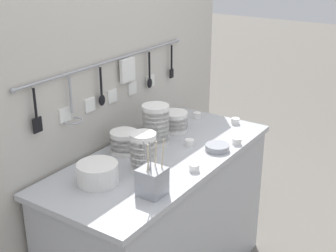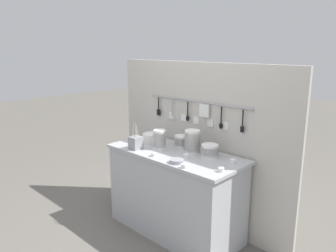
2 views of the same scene
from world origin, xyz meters
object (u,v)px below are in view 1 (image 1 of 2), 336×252
plate_stack (98,173)px  cup_edge_far (235,121)px  bowl_stack_wide_centre (124,142)px  bowl_stack_nested_right (174,121)px  cutlery_caddy (152,181)px  cup_by_caddy (197,115)px  bowl_stack_tall_left (143,152)px  steel_mixing_bowl (217,147)px  cup_mid_row (189,143)px  cup_front_right (237,141)px  cup_front_left (194,168)px  bowl_stack_back_corner (156,124)px

plate_stack → cup_edge_far: (1.04, -0.19, -0.03)m
bowl_stack_wide_centre → bowl_stack_nested_right: bowl_stack_wide_centre is taller
cutlery_caddy → cup_by_caddy: (0.94, 0.32, -0.05)m
bowl_stack_tall_left → cup_by_caddy: 0.79m
cup_by_caddy → bowl_stack_wide_centre: bearing=175.0°
steel_mixing_bowl → cup_mid_row: (-0.03, 0.16, 0.00)m
cutlery_caddy → cup_edge_far: cutlery_caddy is taller
cup_mid_row → steel_mixing_bowl: bearing=-79.0°
bowl_stack_tall_left → bowl_stack_nested_right: (0.51, 0.16, -0.04)m
steel_mixing_bowl → cup_edge_far: size_ratio=2.59×
bowl_stack_nested_right → bowl_stack_wide_centre: bearing=172.2°
cup_front_right → cutlery_caddy: bearing=174.7°
cup_front_left → cup_by_caddy: bearing=29.5°
cup_front_left → bowl_stack_nested_right: bearing=43.9°
plate_stack → cutlery_caddy: size_ratio=0.72×
bowl_stack_tall_left → cup_by_caddy: size_ratio=3.89×
cutlery_caddy → cup_front_left: 0.31m
steel_mixing_bowl → cup_by_caddy: bearing=43.2°
cup_front_right → cup_by_caddy: bearing=59.4°
cutlery_caddy → cup_front_right: 0.71m
bowl_stack_nested_right → cup_front_right: size_ratio=3.15×
cup_front_right → steel_mixing_bowl: bearing=158.7°
bowl_stack_back_corner → bowl_stack_tall_left: bearing=-155.0°
plate_stack → cup_front_left: size_ratio=3.82×
plate_stack → cup_front_right: plate_stack is taller
cup_front_right → cup_edge_far: 0.31m
steel_mixing_bowl → cup_by_caddy: cup_by_caddy is taller
bowl_stack_tall_left → bowl_stack_back_corner: bearing=25.0°
cup_by_caddy → cup_edge_far: (0.05, -0.25, 0.00)m
bowl_stack_tall_left → plate_stack: bowl_stack_tall_left is taller
plate_stack → cutlery_caddy: 0.28m
cup_front_left → cup_edge_far: same height
bowl_stack_back_corner → bowl_stack_nested_right: bowl_stack_back_corner is taller
plate_stack → cup_mid_row: 0.61m
bowl_stack_tall_left → cup_edge_far: bearing=-6.6°
bowl_stack_nested_right → cup_front_right: bearing=-85.8°
steel_mixing_bowl → cup_by_caddy: (0.36, 0.34, 0.00)m
cup_by_caddy → cutlery_caddy: bearing=-160.9°
bowl_stack_nested_right → cup_front_left: size_ratio=3.15×
steel_mixing_bowl → cup_front_left: bearing=-175.5°
bowl_stack_nested_right → cup_front_left: bearing=-136.1°
cup_mid_row → bowl_stack_tall_left: bearing=175.2°
bowl_stack_nested_right → cup_by_caddy: bowl_stack_nested_right is taller
bowl_stack_back_corner → plate_stack: (-0.53, -0.05, -0.06)m
cup_front_left → cup_mid_row: same height
bowl_stack_back_corner → bowl_stack_wide_centre: bowl_stack_back_corner is taller
cup_front_right → cup_mid_row: 0.26m
cutlery_caddy → bowl_stack_wide_centre: bearing=53.7°
bowl_stack_back_corner → cup_mid_row: size_ratio=4.39×
bowl_stack_back_corner → plate_stack: size_ratio=1.15×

